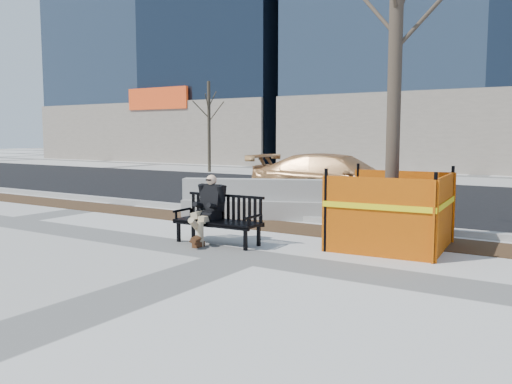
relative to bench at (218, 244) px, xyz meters
The scene contains 10 objects.
ground 1.05m from the bench, 31.14° to the right, with size 120.00×120.00×0.00m, color beige.
mulch_strip 2.24m from the bench, 66.42° to the left, with size 40.00×1.20×0.02m, color #47301C.
asphalt_street 8.31m from the bench, 83.79° to the left, with size 60.00×10.40×0.01m, color black.
curb 3.14m from the bench, 73.38° to the left, with size 60.00×0.25×0.12m, color #9E9B93.
bench is the anchor object (origin of this frame).
seated_man 0.22m from the bench, 169.90° to the left, with size 0.50×0.83×1.17m, color black, non-canonical shape.
tree_fence 2.93m from the bench, 27.09° to the left, with size 2.69×2.69×6.73m, color #E06206, non-canonical shape.
sedan 5.62m from the bench, 92.45° to the left, with size 1.92×4.73×1.37m, color tan.
jersey_barrier_left 2.89m from the bench, 110.89° to the left, with size 3.14×0.63×0.90m, color #9A9790, non-canonical shape.
far_tree_left 17.80m from the bench, 127.82° to the left, with size 1.79×1.79×4.83m, color #453C2C, non-canonical shape.
Camera 1 is at (4.58, -6.85, 1.89)m, focal length 37.84 mm.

